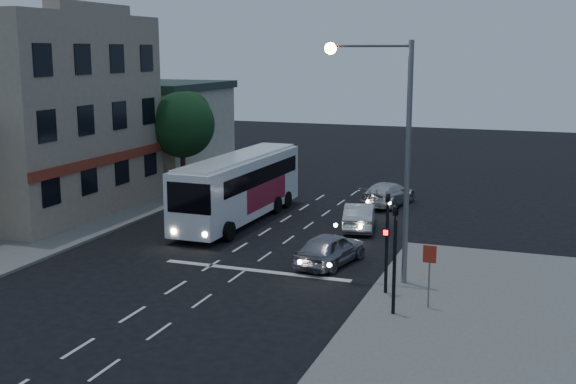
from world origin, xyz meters
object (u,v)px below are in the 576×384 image
at_px(traffic_signal_side, 395,247).
at_px(street_tree, 182,122).
at_px(car_sedan_a, 359,216).
at_px(car_suv, 330,249).
at_px(car_sedan_b, 388,194).
at_px(traffic_signal_main, 387,231).
at_px(streetlight, 391,134).
at_px(regulatory_sign, 429,266).
at_px(tour_bus, 239,186).

height_order(traffic_signal_side, street_tree, street_tree).
height_order(car_sedan_a, street_tree, street_tree).
bearing_deg(car_suv, car_sedan_b, -77.48).
distance_m(car_sedan_b, traffic_signal_main, 15.90).
distance_m(traffic_signal_main, streetlight, 3.61).
relative_size(car_sedan_b, regulatory_sign, 2.09).
bearing_deg(traffic_signal_side, tour_bus, 133.60).
relative_size(regulatory_sign, streetlight, 0.24).
distance_m(traffic_signal_side, regulatory_sign, 1.61).
bearing_deg(tour_bus, car_sedan_a, 4.62).
bearing_deg(street_tree, traffic_signal_side, -44.50).
height_order(car_sedan_a, traffic_signal_main, traffic_signal_main).
relative_size(car_sedan_b, streetlight, 0.51).
relative_size(car_suv, streetlight, 0.45).
bearing_deg(streetlight, street_tree, 140.49).
bearing_deg(street_tree, car_suv, -41.24).
bearing_deg(car_sedan_b, car_sedan_a, 99.90).
relative_size(car_sedan_a, traffic_signal_side, 0.99).
height_order(tour_bus, car_sedan_a, tour_bus).
distance_m(tour_bus, traffic_signal_side, 15.10).
bearing_deg(traffic_signal_main, car_sedan_a, 109.93).
height_order(car_sedan_a, streetlight, streetlight).
bearing_deg(streetlight, car_sedan_b, 102.13).
distance_m(streetlight, street_tree, 20.19).
bearing_deg(tour_bus, car_suv, -40.35).
xyz_separation_m(regulatory_sign, streetlight, (-1.96, 2.44, 4.14)).
relative_size(tour_bus, streetlight, 1.25).
distance_m(car_sedan_b, street_tree, 13.16).
bearing_deg(car_suv, traffic_signal_main, 146.08).
bearing_deg(traffic_signal_main, streetlight, 100.20).
bearing_deg(regulatory_sign, streetlight, 128.75).
relative_size(tour_bus, street_tree, 1.81).
height_order(tour_bus, street_tree, street_tree).
bearing_deg(traffic_signal_side, street_tree, 135.50).
height_order(car_sedan_a, car_sedan_b, same).
bearing_deg(regulatory_sign, traffic_signal_side, -136.08).
distance_m(traffic_signal_main, street_tree, 21.38).
bearing_deg(tour_bus, traffic_signal_side, -45.27).
xyz_separation_m(car_sedan_a, street_tree, (-12.42, 4.91, 3.83)).
bearing_deg(streetlight, tour_bus, 141.46).
bearing_deg(traffic_signal_side, car_sedan_b, 102.84).
xyz_separation_m(car_sedan_a, streetlight, (3.13, -7.91, 5.07)).
bearing_deg(car_sedan_a, tour_bus, -7.82).
xyz_separation_m(car_sedan_a, regulatory_sign, (5.09, -10.35, 0.93)).
bearing_deg(tour_bus, streetlight, -37.41).
height_order(car_suv, traffic_signal_side, traffic_signal_side).
bearing_deg(car_sedan_a, regulatory_sign, 104.85).
bearing_deg(traffic_signal_main, street_tree, 137.97).
bearing_deg(regulatory_sign, car_sedan_b, 106.80).
height_order(car_sedan_a, regulatory_sign, regulatory_sign).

